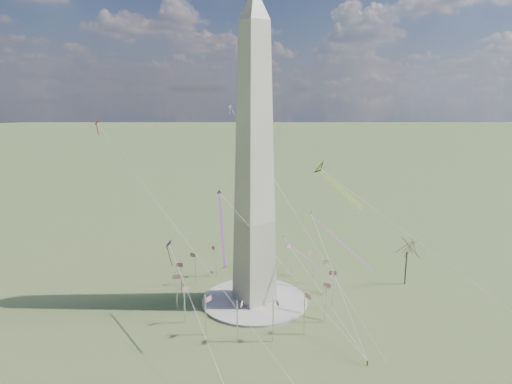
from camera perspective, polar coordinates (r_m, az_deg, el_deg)
ground at (r=160.07m, az=-0.19°, el=-13.50°), size 2000.00×2000.00×0.00m
plaza at (r=159.89m, az=-0.19°, el=-13.38°), size 36.00×36.00×0.80m
washington_monument at (r=145.38m, az=-0.21°, el=3.71°), size 15.56×15.56×100.00m
flagpole_ring at (r=156.99m, az=-0.19°, el=-11.12°), size 54.40×54.40×13.00m
tree_near at (r=176.77m, az=18.38°, el=-6.85°), size 10.80×10.80×18.90m
person_centre at (r=130.69m, az=13.74°, el=-20.05°), size 0.91×0.41×1.53m
kite_delta_black at (r=178.79m, az=8.25°, el=2.68°), size 11.65×20.51×16.80m
kite_diamond_purple at (r=142.12m, az=-10.82°, el=-6.73°), size 2.57×3.10×9.08m
kite_streamer_left at (r=148.32m, az=9.37°, el=-5.01°), size 8.47×22.12×15.70m
kite_streamer_mid at (r=132.29m, az=-4.42°, el=-3.04°), size 11.78×21.23×15.91m
kite_streamer_right at (r=167.82m, az=5.72°, el=-7.66°), size 10.59×20.97×15.43m
kite_small_red at (r=160.96m, az=-19.27°, el=8.03°), size 1.49×2.27×4.90m
kite_small_white at (r=187.52m, az=-3.28°, el=10.49°), size 1.08×1.81×4.28m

